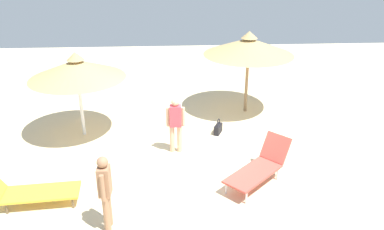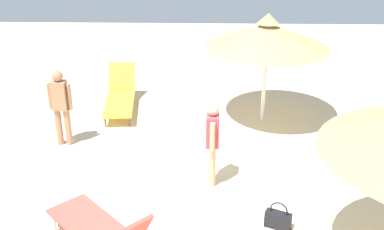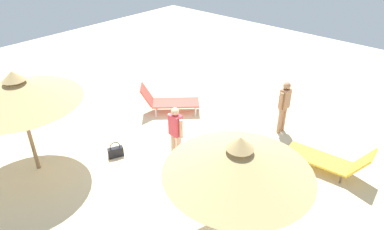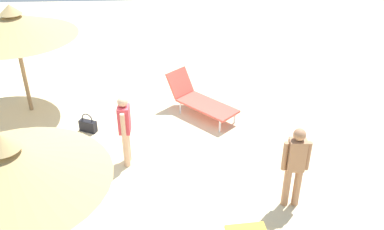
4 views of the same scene
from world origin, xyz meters
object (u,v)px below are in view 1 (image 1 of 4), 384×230
at_px(lounge_chair_far_right, 26,190).
at_px(handbag, 218,128).
at_px(lounge_chair_near_right, 260,166).
at_px(person_standing_center, 105,189).
at_px(parasol_umbrella_near_left, 77,69).
at_px(person_standing_far_left, 176,122).
at_px(parasol_umbrella_front, 249,46).

bearing_deg(lounge_chair_far_right, handbag, -144.81).
relative_size(lounge_chair_near_right, person_standing_center, 1.11).
xyz_separation_m(parasol_umbrella_near_left, person_standing_center, (-1.25, 4.15, -1.07)).
xyz_separation_m(lounge_chair_far_right, person_standing_far_left, (-3.19, -2.13, 0.50)).
relative_size(parasol_umbrella_near_left, lounge_chair_near_right, 1.49).
bearing_deg(parasol_umbrella_front, person_standing_center, 56.28).
distance_m(lounge_chair_near_right, handbag, 2.66).
distance_m(parasol_umbrella_front, lounge_chair_far_right, 7.48).
relative_size(parasol_umbrella_near_left, handbag, 5.72).
relative_size(parasol_umbrella_front, person_standing_far_left, 1.85).
bearing_deg(handbag, lounge_chair_far_right, 35.19).
height_order(parasol_umbrella_near_left, person_standing_center, parasol_umbrella_near_left).
bearing_deg(handbag, person_standing_far_left, 38.64).
bearing_deg(parasol_umbrella_front, lounge_chair_far_right, 40.49).
bearing_deg(handbag, lounge_chair_near_right, 104.14).
bearing_deg(parasol_umbrella_front, parasol_umbrella_near_left, 15.95).
height_order(lounge_chair_far_right, person_standing_far_left, person_standing_far_left).
distance_m(lounge_chair_far_right, handbag, 5.43).
height_order(parasol_umbrella_front, person_standing_center, parasol_umbrella_front).
bearing_deg(parasol_umbrella_near_left, person_standing_far_left, 156.13).
xyz_separation_m(parasol_umbrella_front, lounge_chair_far_right, (5.52, 4.72, -1.81)).
bearing_deg(person_standing_far_left, parasol_umbrella_front, -132.10).
distance_m(person_standing_center, handbag, 4.83).
bearing_deg(person_standing_center, lounge_chair_far_right, -25.37).
bearing_deg(person_standing_far_left, handbag, -141.36).
height_order(parasol_umbrella_near_left, lounge_chair_far_right, parasol_umbrella_near_left).
bearing_deg(parasol_umbrella_near_left, lounge_chair_far_right, 80.45).
height_order(lounge_chair_near_right, person_standing_center, person_standing_center).
relative_size(lounge_chair_near_right, lounge_chair_far_right, 0.88).
relative_size(parasol_umbrella_front, lounge_chair_far_right, 1.40).
bearing_deg(lounge_chair_far_right, person_standing_far_left, -146.25).
height_order(lounge_chair_near_right, handbag, lounge_chair_near_right).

